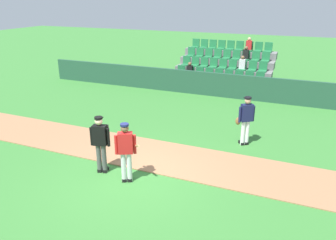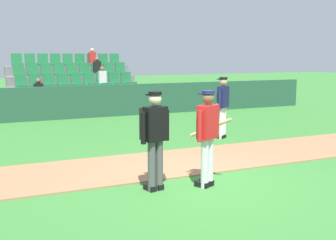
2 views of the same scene
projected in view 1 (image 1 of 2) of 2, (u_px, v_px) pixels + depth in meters
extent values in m
plane|color=#387A33|center=(129.00, 177.00, 9.55)|extent=(80.00, 80.00, 0.00)
cube|color=#9E704C|center=(152.00, 154.00, 10.91)|extent=(28.00, 2.21, 0.03)
cube|color=#234C38|center=(213.00, 84.00, 17.15)|extent=(20.00, 0.16, 1.24)
cube|color=slate|center=(223.00, 83.00, 19.30)|extent=(5.55, 3.80, 0.30)
cube|color=slate|center=(218.00, 82.00, 18.07)|extent=(5.45, 0.85, 0.40)
cube|color=#237542|center=(180.00, 75.00, 18.70)|extent=(0.44, 0.40, 0.08)
cube|color=#237542|center=(182.00, 70.00, 18.80)|extent=(0.44, 0.08, 0.50)
cube|color=#237542|center=(189.00, 75.00, 18.50)|extent=(0.44, 0.40, 0.08)
cube|color=#237542|center=(191.00, 70.00, 18.60)|extent=(0.44, 0.08, 0.50)
cube|color=black|center=(190.00, 70.00, 18.43)|extent=(0.32, 0.22, 0.52)
sphere|color=brown|center=(190.00, 64.00, 18.31)|extent=(0.20, 0.20, 0.20)
cube|color=#237542|center=(199.00, 76.00, 18.30)|extent=(0.44, 0.40, 0.08)
cube|color=#237542|center=(200.00, 71.00, 18.40)|extent=(0.44, 0.08, 0.50)
cube|color=#237542|center=(208.00, 77.00, 18.10)|extent=(0.44, 0.40, 0.08)
cube|color=#237542|center=(209.00, 72.00, 18.20)|extent=(0.44, 0.08, 0.50)
cube|color=#237542|center=(218.00, 78.00, 17.90)|extent=(0.44, 0.40, 0.08)
cube|color=#237542|center=(219.00, 73.00, 18.00)|extent=(0.44, 0.08, 0.50)
cube|color=#237542|center=(228.00, 79.00, 17.70)|extent=(0.44, 0.40, 0.08)
cube|color=#237542|center=(229.00, 74.00, 17.80)|extent=(0.44, 0.08, 0.50)
cube|color=#237542|center=(238.00, 80.00, 17.50)|extent=(0.44, 0.40, 0.08)
cube|color=#237542|center=(239.00, 75.00, 17.60)|extent=(0.44, 0.08, 0.50)
cube|color=#237542|center=(248.00, 81.00, 17.30)|extent=(0.44, 0.40, 0.08)
cube|color=#237542|center=(250.00, 75.00, 17.40)|extent=(0.44, 0.08, 0.50)
cube|color=#237542|center=(259.00, 82.00, 17.10)|extent=(0.44, 0.40, 0.08)
cube|color=#237542|center=(260.00, 76.00, 17.21)|extent=(0.44, 0.08, 0.50)
cube|color=slate|center=(222.00, 72.00, 18.67)|extent=(5.45, 0.85, 0.40)
cube|color=#237542|center=(185.00, 65.00, 19.29)|extent=(0.44, 0.40, 0.08)
cube|color=#237542|center=(187.00, 60.00, 19.39)|extent=(0.44, 0.08, 0.50)
cube|color=#237542|center=(194.00, 66.00, 19.09)|extent=(0.44, 0.40, 0.08)
cube|color=#237542|center=(196.00, 61.00, 19.19)|extent=(0.44, 0.08, 0.50)
cube|color=#237542|center=(203.00, 66.00, 18.89)|extent=(0.44, 0.40, 0.08)
cube|color=#237542|center=(205.00, 61.00, 18.99)|extent=(0.44, 0.08, 0.50)
cube|color=#237542|center=(213.00, 67.00, 18.69)|extent=(0.44, 0.40, 0.08)
cube|color=#237542|center=(214.00, 62.00, 18.79)|extent=(0.44, 0.08, 0.50)
cube|color=#237542|center=(222.00, 68.00, 18.49)|extent=(0.44, 0.40, 0.08)
cube|color=#237542|center=(223.00, 63.00, 18.59)|extent=(0.44, 0.08, 0.50)
cube|color=#237542|center=(232.00, 69.00, 18.29)|extent=(0.44, 0.40, 0.08)
cube|color=#237542|center=(233.00, 64.00, 18.39)|extent=(0.44, 0.08, 0.50)
cube|color=#237542|center=(242.00, 69.00, 18.09)|extent=(0.44, 0.40, 0.08)
cube|color=#237542|center=(243.00, 64.00, 18.20)|extent=(0.44, 0.08, 0.50)
cube|color=silver|center=(242.00, 64.00, 18.03)|extent=(0.32, 0.22, 0.52)
sphere|color=brown|center=(243.00, 58.00, 17.91)|extent=(0.20, 0.20, 0.20)
cube|color=#237542|center=(252.00, 70.00, 17.90)|extent=(0.44, 0.40, 0.08)
cube|color=#237542|center=(253.00, 65.00, 18.00)|extent=(0.44, 0.08, 0.50)
cube|color=#237542|center=(262.00, 71.00, 17.70)|extent=(0.44, 0.40, 0.08)
cube|color=#237542|center=(263.00, 66.00, 17.80)|extent=(0.44, 0.08, 0.50)
cube|color=slate|center=(226.00, 62.00, 19.26)|extent=(5.45, 0.85, 0.40)
cube|color=#237542|center=(190.00, 56.00, 19.88)|extent=(0.44, 0.40, 0.08)
cube|color=#237542|center=(192.00, 51.00, 19.98)|extent=(0.44, 0.08, 0.50)
cube|color=#237542|center=(199.00, 56.00, 19.68)|extent=(0.44, 0.40, 0.08)
cube|color=#237542|center=(200.00, 52.00, 19.78)|extent=(0.44, 0.08, 0.50)
cube|color=#237542|center=(208.00, 57.00, 19.48)|extent=(0.44, 0.40, 0.08)
cube|color=#237542|center=(209.00, 52.00, 19.58)|extent=(0.44, 0.08, 0.50)
cube|color=#237542|center=(217.00, 58.00, 19.28)|extent=(0.44, 0.40, 0.08)
cube|color=#237542|center=(218.00, 53.00, 19.38)|extent=(0.44, 0.08, 0.50)
cube|color=#237542|center=(226.00, 58.00, 19.08)|extent=(0.44, 0.40, 0.08)
cube|color=#237542|center=(227.00, 53.00, 19.19)|extent=(0.44, 0.08, 0.50)
cube|color=#237542|center=(235.00, 59.00, 18.89)|extent=(0.44, 0.40, 0.08)
cube|color=#237542|center=(237.00, 54.00, 18.99)|extent=(0.44, 0.08, 0.50)
cube|color=#237542|center=(245.00, 60.00, 18.69)|extent=(0.44, 0.40, 0.08)
cube|color=#237542|center=(246.00, 55.00, 18.79)|extent=(0.44, 0.08, 0.50)
cube|color=black|center=(246.00, 54.00, 18.62)|extent=(0.32, 0.22, 0.52)
sphere|color=brown|center=(246.00, 48.00, 18.50)|extent=(0.20, 0.20, 0.20)
cube|color=#237542|center=(255.00, 60.00, 18.49)|extent=(0.44, 0.40, 0.08)
cube|color=#237542|center=(256.00, 55.00, 18.59)|extent=(0.44, 0.08, 0.50)
cube|color=#237542|center=(265.00, 61.00, 18.29)|extent=(0.44, 0.40, 0.08)
cube|color=#237542|center=(266.00, 56.00, 18.39)|extent=(0.44, 0.08, 0.50)
cube|color=slate|center=(230.00, 53.00, 19.85)|extent=(5.45, 0.85, 0.40)
cube|color=#237542|center=(195.00, 47.00, 20.47)|extent=(0.44, 0.40, 0.08)
cube|color=#237542|center=(196.00, 43.00, 20.57)|extent=(0.44, 0.08, 0.50)
cube|color=#237542|center=(203.00, 48.00, 20.27)|extent=(0.44, 0.40, 0.08)
cube|color=#237542|center=(205.00, 43.00, 20.37)|extent=(0.44, 0.08, 0.50)
cube|color=#237542|center=(212.00, 48.00, 20.07)|extent=(0.44, 0.40, 0.08)
cube|color=#237542|center=(213.00, 44.00, 20.18)|extent=(0.44, 0.08, 0.50)
cube|color=#237542|center=(221.00, 49.00, 19.87)|extent=(0.44, 0.40, 0.08)
cube|color=#237542|center=(222.00, 44.00, 19.98)|extent=(0.44, 0.08, 0.50)
cube|color=#237542|center=(230.00, 49.00, 19.68)|extent=(0.44, 0.40, 0.08)
cube|color=#237542|center=(231.00, 45.00, 19.78)|extent=(0.44, 0.08, 0.50)
cube|color=#237542|center=(239.00, 50.00, 19.48)|extent=(0.44, 0.40, 0.08)
cube|color=#237542|center=(240.00, 45.00, 19.58)|extent=(0.44, 0.08, 0.50)
cube|color=#237542|center=(248.00, 50.00, 19.28)|extent=(0.44, 0.40, 0.08)
cube|color=#237542|center=(249.00, 46.00, 19.38)|extent=(0.44, 0.08, 0.50)
cube|color=red|center=(249.00, 45.00, 19.22)|extent=(0.32, 0.22, 0.52)
sphere|color=tan|center=(249.00, 39.00, 19.09)|extent=(0.20, 0.20, 0.20)
cube|color=#237542|center=(258.00, 51.00, 19.08)|extent=(0.44, 0.40, 0.08)
cube|color=#237542|center=(259.00, 46.00, 19.18)|extent=(0.44, 0.08, 0.50)
cube|color=#237542|center=(268.00, 52.00, 18.88)|extent=(0.44, 0.40, 0.08)
cube|color=#237542|center=(269.00, 47.00, 18.98)|extent=(0.44, 0.08, 0.50)
cylinder|color=silver|center=(124.00, 167.00, 9.19)|extent=(0.14, 0.14, 0.90)
cylinder|color=silver|center=(129.00, 167.00, 9.20)|extent=(0.14, 0.14, 0.90)
cube|color=black|center=(124.00, 179.00, 9.39)|extent=(0.22, 0.29, 0.10)
cube|color=black|center=(130.00, 178.00, 9.40)|extent=(0.22, 0.29, 0.10)
cube|color=red|center=(125.00, 143.00, 8.93)|extent=(0.46, 0.38, 0.60)
cylinder|color=red|center=(116.00, 145.00, 8.93)|extent=(0.09, 0.09, 0.55)
cylinder|color=red|center=(135.00, 144.00, 8.96)|extent=(0.09, 0.09, 0.55)
sphere|color=brown|center=(125.00, 128.00, 8.78)|extent=(0.22, 0.22, 0.22)
cylinder|color=#191E4C|center=(124.00, 125.00, 8.74)|extent=(0.23, 0.23, 0.06)
cube|color=#191E4C|center=(125.00, 124.00, 8.85)|extent=(0.21, 0.19, 0.02)
cylinder|color=tan|center=(135.00, 146.00, 9.09)|extent=(0.60, 0.61, 0.41)
cylinder|color=#4C4C4C|center=(99.00, 158.00, 9.70)|extent=(0.14, 0.14, 0.90)
cylinder|color=#4C4C4C|center=(104.00, 159.00, 9.68)|extent=(0.14, 0.14, 0.90)
cube|color=black|center=(101.00, 169.00, 9.90)|extent=(0.18, 0.28, 0.10)
cube|color=black|center=(106.00, 170.00, 9.87)|extent=(0.18, 0.28, 0.10)
cube|color=black|center=(100.00, 135.00, 9.42)|extent=(0.44, 0.31, 0.60)
cylinder|color=black|center=(92.00, 136.00, 9.48)|extent=(0.09, 0.09, 0.55)
cylinder|color=black|center=(108.00, 137.00, 9.40)|extent=(0.09, 0.09, 0.55)
sphere|color=beige|center=(99.00, 121.00, 9.27)|extent=(0.22, 0.22, 0.22)
cylinder|color=black|center=(98.00, 118.00, 9.24)|extent=(0.23, 0.23, 0.06)
cube|color=black|center=(100.00, 118.00, 9.34)|extent=(0.20, 0.16, 0.02)
cube|color=black|center=(101.00, 133.00, 9.54)|extent=(0.45, 0.18, 0.56)
cylinder|color=white|center=(243.00, 133.00, 11.49)|extent=(0.14, 0.14, 0.90)
cylinder|color=white|center=(247.00, 133.00, 11.53)|extent=(0.14, 0.14, 0.90)
cube|color=black|center=(241.00, 143.00, 11.69)|extent=(0.25, 0.28, 0.10)
cube|color=black|center=(245.00, 142.00, 11.72)|extent=(0.25, 0.28, 0.10)
cube|color=#191E47|center=(247.00, 113.00, 11.24)|extent=(0.45, 0.41, 0.60)
cylinder|color=#191E47|center=(240.00, 115.00, 11.21)|extent=(0.09, 0.09, 0.55)
cylinder|color=#191E47|center=(253.00, 113.00, 11.31)|extent=(0.09, 0.09, 0.55)
sphere|color=tan|center=(248.00, 101.00, 11.09)|extent=(0.22, 0.22, 0.22)
cylinder|color=black|center=(248.00, 98.00, 11.06)|extent=(0.23, 0.23, 0.06)
cube|color=black|center=(247.00, 98.00, 11.16)|extent=(0.22, 0.20, 0.02)
ellipsoid|color=brown|center=(238.00, 121.00, 11.34)|extent=(0.23, 0.21, 0.28)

